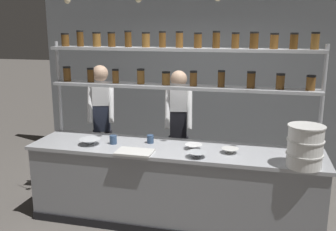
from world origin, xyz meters
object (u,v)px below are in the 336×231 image
at_px(container_stack, 305,146).
at_px(serving_cup_front, 150,139).
at_px(spice_shelf_unit, 180,69).
at_px(prep_bowl_near_left, 90,142).
at_px(chef_center, 178,124).
at_px(cutting_board, 134,152).
at_px(prep_bowl_center_back, 197,155).
at_px(prep_bowl_center_front, 194,147).
at_px(prep_bowl_near_right, 230,151).
at_px(chef_left, 102,118).
at_px(serving_cup_by_board, 113,140).

bearing_deg(container_stack, serving_cup_front, 167.17).
height_order(spice_shelf_unit, container_stack, spice_shelf_unit).
bearing_deg(prep_bowl_near_left, chef_center, 45.85).
relative_size(cutting_board, prep_bowl_center_back, 1.89).
height_order(container_stack, prep_bowl_center_back, container_stack).
xyz_separation_m(chef_center, cutting_board, (-0.26, -1.06, -0.06)).
bearing_deg(chef_center, prep_bowl_center_front, -76.80).
xyz_separation_m(prep_bowl_center_back, prep_bowl_near_right, (0.33, 0.22, -0.00)).
relative_size(container_stack, prep_bowl_center_back, 1.99).
height_order(chef_left, prep_bowl_near_right, chef_left).
relative_size(cutting_board, prep_bowl_near_left, 1.59).
bearing_deg(serving_cup_by_board, container_stack, -6.66).
bearing_deg(serving_cup_by_board, cutting_board, -36.31).
relative_size(cutting_board, serving_cup_by_board, 3.89).
height_order(spice_shelf_unit, prep_bowl_center_back, spice_shelf_unit).
bearing_deg(prep_bowl_near_right, container_stack, -18.56).
relative_size(chef_left, cutting_board, 4.41).
height_order(chef_center, cutting_board, chef_center).
bearing_deg(cutting_board, serving_cup_front, 81.09).
bearing_deg(chef_center, prep_bowl_near_left, -145.35).
height_order(cutting_board, prep_bowl_near_right, prep_bowl_near_right).
bearing_deg(prep_bowl_center_back, prep_bowl_center_front, 107.45).
distance_m(chef_left, prep_bowl_center_front, 1.60).
distance_m(spice_shelf_unit, serving_cup_by_board, 1.15).
height_order(spice_shelf_unit, serving_cup_front, spice_shelf_unit).
bearing_deg(prep_bowl_near_right, serving_cup_front, 171.82).
relative_size(serving_cup_front, serving_cup_by_board, 0.94).
distance_m(chef_center, prep_bowl_center_front, 0.83).
relative_size(chef_center, container_stack, 4.07).
relative_size(prep_bowl_center_back, serving_cup_by_board, 2.06).
bearing_deg(prep_bowl_center_back, chef_center, 112.67).
height_order(chef_center, prep_bowl_near_right, chef_center).
distance_m(prep_bowl_center_back, serving_cup_front, 0.72).
bearing_deg(prep_bowl_center_back, prep_bowl_near_right, 34.36).
xyz_separation_m(cutting_board, prep_bowl_center_back, (0.68, 0.04, 0.02)).
xyz_separation_m(spice_shelf_unit, prep_bowl_center_front, (0.23, -0.32, -0.84)).
xyz_separation_m(prep_bowl_near_left, serving_cup_by_board, (0.25, 0.09, 0.02)).
bearing_deg(serving_cup_front, prep_bowl_center_back, -30.12).
relative_size(chef_center, prep_bowl_center_back, 8.09).
xyz_separation_m(container_stack, serving_cup_by_board, (-2.10, 0.25, -0.16)).
height_order(prep_bowl_center_front, prep_bowl_near_right, prep_bowl_center_front).
height_order(chef_left, chef_center, chef_left).
height_order(prep_bowl_near_left, prep_bowl_near_right, prep_bowl_near_left).
xyz_separation_m(cutting_board, prep_bowl_near_right, (1.01, 0.26, 0.01)).
relative_size(spice_shelf_unit, prep_bowl_center_front, 16.38).
bearing_deg(spice_shelf_unit, serving_cup_front, -144.13).
bearing_deg(serving_cup_by_board, chef_center, 52.56).
bearing_deg(cutting_board, container_stack, 0.41).
distance_m(container_stack, prep_bowl_near_left, 2.37).
bearing_deg(chef_left, prep_bowl_center_back, -50.65).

